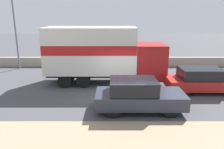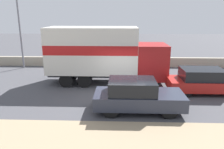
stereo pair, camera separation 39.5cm
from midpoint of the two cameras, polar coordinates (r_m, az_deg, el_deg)
The scene contains 6 objects.
ground_plane at distance 11.26m, azimuth 1.95°, elevation -6.96°, with size 80.00×80.00×0.00m, color #47474C.
stone_wall_backdrop at distance 18.62m, azimuth 1.22°, elevation 3.35°, with size 60.00×0.35×0.78m.
street_lamp at distance 19.05m, azimuth -24.85°, elevation 14.91°, with size 0.56×0.28×8.00m.
box_truck at distance 13.76m, azimuth -3.72°, elevation 5.71°, with size 7.38×2.44×3.54m.
car_hatchback at distance 10.00m, azimuth 5.77°, elevation -5.42°, with size 4.01×1.72×1.48m.
car_sedan_second at distance 13.37m, azimuth 22.17°, elevation -1.37°, with size 4.37×1.72×1.39m.
Camera 1 is at (-0.56, -10.41, 4.29)m, focal length 35.00 mm.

